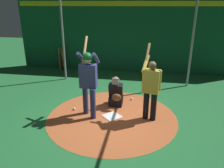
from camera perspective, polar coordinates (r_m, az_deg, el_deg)
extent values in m
plane|color=#216633|center=(6.04, 0.00, -8.48)|extent=(25.98, 25.98, 0.00)
cylinder|color=#AD562D|center=(6.04, 0.00, -8.45)|extent=(3.51, 3.51, 0.01)
cube|color=white|center=(6.04, 0.00, -8.38)|extent=(0.59, 0.59, 0.01)
cylinder|color=navy|center=(5.81, -5.00, -5.20)|extent=(0.15, 0.15, 0.84)
cylinder|color=navy|center=(6.08, -6.91, -4.04)|extent=(0.15, 0.15, 0.84)
cube|color=navy|center=(5.67, -6.24, 2.11)|extent=(0.22, 0.44, 0.63)
cylinder|color=navy|center=(5.60, -4.18, 6.73)|extent=(0.51, 0.09, 0.39)
cylinder|color=navy|center=(5.70, -8.08, 6.84)|extent=(0.51, 0.09, 0.39)
sphere|color=tan|center=(5.55, -6.42, 6.40)|extent=(0.22, 0.22, 0.22)
sphere|color=#0F4C23|center=(5.54, -6.44, 6.99)|extent=(0.24, 0.24, 0.24)
cylinder|color=tan|center=(5.76, -7.16, 8.46)|extent=(0.54, 0.06, 0.73)
cube|color=black|center=(6.65, 1.02, -4.29)|extent=(0.40, 0.40, 0.28)
cube|color=black|center=(6.48, 0.99, -1.61)|extent=(0.30, 0.40, 0.46)
sphere|color=#9E704C|center=(6.35, 0.98, 0.97)|extent=(0.21, 0.21, 0.21)
cube|color=gray|center=(6.26, 0.85, 0.68)|extent=(0.03, 0.19, 0.19)
ellipsoid|color=brown|center=(6.26, 1.15, -3.53)|extent=(0.12, 0.28, 0.22)
cylinder|color=black|center=(5.81, 10.77, -5.83)|extent=(0.15, 0.15, 0.77)
cylinder|color=black|center=(5.86, 8.87, -5.50)|extent=(0.15, 0.15, 0.77)
cube|color=gold|center=(5.57, 10.23, 0.71)|extent=(0.32, 0.46, 0.61)
cylinder|color=gold|center=(5.51, 12.28, 0.88)|extent=(0.09, 0.09, 0.51)
cylinder|color=gold|center=(5.59, 8.75, 5.23)|extent=(0.46, 0.20, 0.40)
sphere|color=brown|center=(5.45, 10.50, 4.80)|extent=(0.20, 0.20, 0.20)
cylinder|color=tan|center=(5.64, 9.04, 6.58)|extent=(0.46, 0.18, 0.74)
cube|color=#145133|center=(9.79, 4.36, 12.13)|extent=(0.20, 9.98, 3.05)
cube|color=yellow|center=(9.59, 4.53, 20.19)|extent=(0.03, 9.78, 0.20)
cylinder|color=gray|center=(8.76, -12.68, 11.43)|extent=(0.08, 0.08, 3.26)
cylinder|color=gray|center=(8.28, 20.18, 10.19)|extent=(0.08, 0.08, 3.26)
cube|color=olive|center=(10.47, -13.02, 6.63)|extent=(0.58, 0.04, 1.05)
cylinder|color=olive|center=(10.65, -12.29, 6.27)|extent=(0.06, 0.18, 0.82)
cylinder|color=tan|center=(10.53, -12.55, 6.34)|extent=(0.06, 0.17, 0.91)
cylinder|color=olive|center=(10.44, -12.76, 5.90)|extent=(0.06, 0.16, 0.80)
cylinder|color=black|center=(10.33, -13.01, 5.75)|extent=(0.06, 0.13, 0.81)
sphere|color=white|center=(6.41, -6.65, -6.39)|extent=(0.07, 0.07, 0.07)
sphere|color=white|center=(7.03, 5.15, -3.83)|extent=(0.07, 0.07, 0.07)
sphere|color=white|center=(6.46, -9.82, -6.36)|extent=(0.07, 0.07, 0.07)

